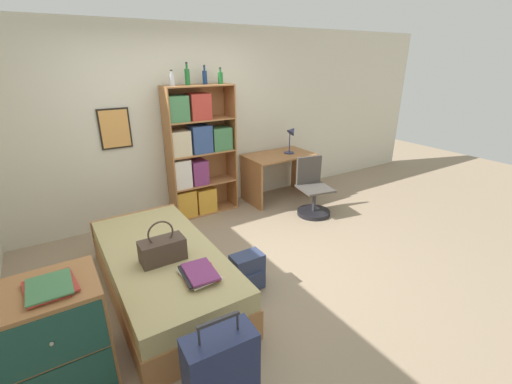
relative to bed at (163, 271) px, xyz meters
name	(u,v)px	position (x,y,z in m)	size (l,w,h in m)	color
ground_plane	(231,269)	(0.73, -0.02, -0.23)	(14.00, 14.00, 0.00)	gray
wall_back	(167,125)	(0.73, 1.76, 1.07)	(10.00, 0.09, 2.60)	beige
bed	(163,271)	(0.00, 0.00, 0.00)	(0.97, 2.05, 0.47)	#A36B3D
handbag	(162,249)	(-0.03, -0.19, 0.35)	(0.39, 0.20, 0.39)	#47382D
book_stack_on_bed	(200,273)	(0.14, -0.60, 0.27)	(0.31, 0.37, 0.07)	#B2382D
suitcase	(221,379)	(-0.10, -1.45, 0.10)	(0.45, 0.23, 0.80)	navy
dresser	(55,338)	(-0.93, -0.63, 0.17)	(0.65, 0.56, 0.81)	#A36B3D
magazine_pile_on_dresser	(50,287)	(-0.88, -0.66, 0.59)	(0.32, 0.34, 0.04)	#B2382D
bookcase	(196,155)	(1.03, 1.54, 0.66)	(0.96, 0.34, 1.83)	#A36B3D
bottle_green	(172,80)	(0.78, 1.53, 1.67)	(0.07, 0.07, 0.19)	#B7BCC1
bottle_brown	(187,76)	(1.01, 1.58, 1.71)	(0.07, 0.07, 0.28)	#1E6B2D
bottle_clear	(205,77)	(1.26, 1.59, 1.69)	(0.06, 0.06, 0.24)	navy
bottle_blue	(220,78)	(1.45, 1.51, 1.68)	(0.07, 0.07, 0.21)	#1E6B2D
desk	(279,169)	(2.37, 1.38, 0.27)	(1.07, 0.66, 0.74)	#A36B3D
desk_lamp	(292,135)	(2.59, 1.36, 0.80)	(0.21, 0.16, 0.44)	navy
desk_chair	(313,197)	(2.45, 0.62, 0.03)	(0.51, 0.51, 0.83)	black
backpack	(248,272)	(0.72, -0.39, -0.05)	(0.31, 0.22, 0.38)	#2D3856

